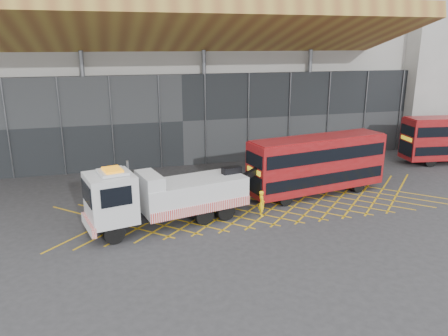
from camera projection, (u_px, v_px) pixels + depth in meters
name	position (u px, v px, depth m)	size (l,w,h in m)	color
ground_plane	(186.00, 213.00, 28.14)	(120.00, 120.00, 0.00)	#2C2B2E
road_markings	(267.00, 205.00, 29.59)	(27.96, 7.16, 0.01)	gold
construction_building	(168.00, 60.00, 43.18)	(55.00, 23.97, 18.00)	gray
east_building	(440.00, 48.00, 48.45)	(15.00, 12.00, 20.00)	gray
recovery_truck	(164.00, 196.00, 25.91)	(11.47, 4.78, 3.99)	black
bus_towed	(317.00, 163.00, 31.12)	(10.67, 4.21, 4.24)	maroon
worker	(262.00, 203.00, 27.54)	(0.61, 0.40, 1.67)	yellow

